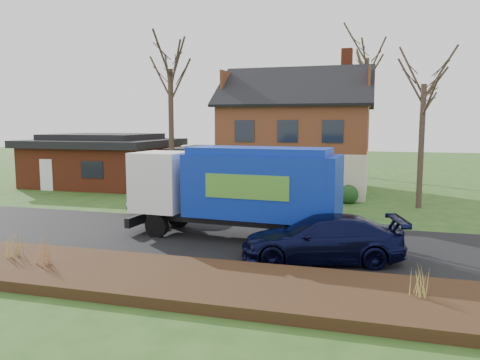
# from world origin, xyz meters

# --- Properties ---
(ground) EXTENTS (120.00, 120.00, 0.00)m
(ground) POSITION_xyz_m (0.00, 0.00, 0.00)
(ground) COLOR #274B19
(ground) RESTS_ON ground
(road) EXTENTS (80.00, 7.00, 0.02)m
(road) POSITION_xyz_m (0.00, 0.00, 0.01)
(road) COLOR black
(road) RESTS_ON ground
(mulch_verge) EXTENTS (80.00, 3.50, 0.30)m
(mulch_verge) POSITION_xyz_m (0.00, -5.30, 0.15)
(mulch_verge) COLOR black
(mulch_verge) RESTS_ON ground
(main_house) EXTENTS (12.95, 8.95, 9.26)m
(main_house) POSITION_xyz_m (1.49, 13.91, 4.03)
(main_house) COLOR beige
(main_house) RESTS_ON ground
(ranch_house) EXTENTS (9.80, 8.20, 3.70)m
(ranch_house) POSITION_xyz_m (-12.00, 13.00, 1.81)
(ranch_house) COLOR maroon
(ranch_house) RESTS_ON ground
(garbage_truck) EXTENTS (8.46, 2.79, 3.57)m
(garbage_truck) POSITION_xyz_m (1.86, 0.31, 2.06)
(garbage_truck) COLOR black
(garbage_truck) RESTS_ON ground
(silver_sedan) EXTENTS (5.32, 3.37, 1.66)m
(silver_sedan) POSITION_xyz_m (-2.20, 4.18, 0.83)
(silver_sedan) COLOR #929599
(silver_sedan) RESTS_ON ground
(navy_wagon) EXTENTS (5.56, 3.30, 1.51)m
(navy_wagon) POSITION_xyz_m (5.36, -1.89, 0.76)
(navy_wagon) COLOR black
(navy_wagon) RESTS_ON ground
(tree_front_west) EXTENTS (3.62, 3.62, 10.75)m
(tree_front_west) POSITION_xyz_m (-5.16, 9.77, 8.86)
(tree_front_west) COLOR #3F3126
(tree_front_west) RESTS_ON ground
(tree_front_east) EXTENTS (3.33, 3.33, 9.26)m
(tree_front_east) POSITION_xyz_m (9.27, 9.35, 7.53)
(tree_front_east) COLOR #453429
(tree_front_east) RESTS_ON ground
(tree_back) EXTENTS (4.14, 4.14, 13.11)m
(tree_back) POSITION_xyz_m (6.10, 22.91, 10.93)
(tree_back) COLOR #413527
(tree_back) RESTS_ON ground
(grass_clump_west) EXTENTS (0.35, 0.29, 0.93)m
(grass_clump_west) POSITION_xyz_m (-3.85, -5.10, 0.77)
(grass_clump_west) COLOR tan
(grass_clump_west) RESTS_ON mulch_verge
(grass_clump_mid) EXTENTS (0.35, 0.29, 0.99)m
(grass_clump_mid) POSITION_xyz_m (-2.50, -5.54, 0.79)
(grass_clump_mid) COLOR #B07C4D
(grass_clump_mid) RESTS_ON mulch_verge
(grass_clump_east) EXTENTS (0.34, 0.28, 0.84)m
(grass_clump_east) POSITION_xyz_m (8.10, -5.13, 0.72)
(grass_clump_east) COLOR #AA994B
(grass_clump_east) RESTS_ON mulch_verge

